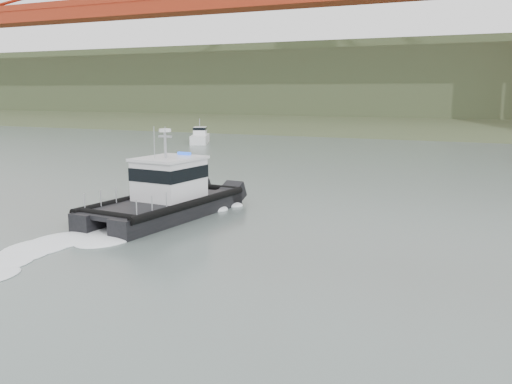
% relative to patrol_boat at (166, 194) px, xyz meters
% --- Properties ---
extents(ground, '(400.00, 400.00, 0.00)m').
position_rel_patrol_boat_xyz_m(ground, '(8.18, -11.62, -1.32)').
color(ground, '#52615C').
rests_on(ground, ground).
extents(headlands, '(500.00, 105.36, 27.12)m').
position_rel_patrol_boat_xyz_m(headlands, '(8.18, 113.88, 5.73)').
color(headlands, '#374628').
rests_on(headlands, ground).
extents(patrol_boat, '(4.76, 11.11, 5.27)m').
position_rel_patrol_boat_xyz_m(patrol_boat, '(0.00, 0.00, 0.00)').
color(patrol_boat, black).
rests_on(patrol_boat, ground).
extents(motorboat, '(4.67, 6.75, 3.54)m').
position_rel_patrol_boat_xyz_m(motorboat, '(-22.64, 42.07, -0.43)').
color(motorboat, white).
rests_on(motorboat, ground).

